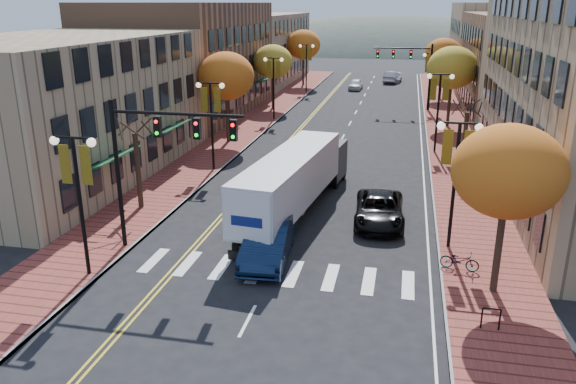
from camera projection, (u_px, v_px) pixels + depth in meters
The scene contains 32 objects.
ground at pixel (261, 294), 22.25m from camera, with size 200.00×200.00×0.00m, color black.
sidewalk_left at pixel (255, 122), 54.11m from camera, with size 4.00×85.00×0.15m, color brown.
sidewalk_right at pixel (448, 130), 50.59m from camera, with size 4.00×85.00×0.15m, color brown.
building_left_near at pixel (56, 109), 36.18m from camera, with size 12.00×22.00×9.00m, color #9E8966.
building_left_mid at pixel (187, 59), 57.18m from camera, with size 12.00×24.00×11.00m, color brown.
building_left_far at pixel (252, 48), 80.60m from camera, with size 12.00×26.00×9.50m, color #9E8966.
building_right_mid at pixel (545, 66), 55.97m from camera, with size 15.00×24.00×10.00m, color brown.
building_right_far at pixel (510, 45), 76.20m from camera, with size 15.00×20.00×11.00m, color #9E8966.
tree_left_a at pixel (138, 171), 30.70m from camera, with size 0.28×0.28×4.20m.
tree_left_b at pixel (226, 76), 44.51m from camera, with size 4.48×4.48×7.21m.
tree_left_c at pixel (273, 62), 59.47m from camera, with size 4.16×4.16×6.69m.
tree_left_d at pixel (303, 45), 75.98m from camera, with size 4.61×4.61×7.42m.
tree_right_a at pixel (508, 172), 20.72m from camera, with size 4.16×4.16×6.69m.
tree_right_b at pixel (464, 144), 36.45m from camera, with size 0.28×0.28×4.20m.
tree_right_c at pixel (452, 68), 50.26m from camera, with size 4.48×4.48×7.21m.
tree_right_d at pixel (443, 54), 65.15m from camera, with size 4.35×4.35×7.00m.
lamp_left_a at pixel (77, 180), 22.34m from camera, with size 1.96×0.36×6.05m.
lamp_left_b at pixel (211, 109), 37.17m from camera, with size 1.96×0.36×6.05m.
lamp_left_c at pixel (274, 76), 53.86m from camera, with size 1.96×0.36×6.05m.
lamp_left_d at pixel (306, 59), 70.54m from camera, with size 1.96×0.36×6.05m.
lamp_right_a at pixel (457, 161), 24.97m from camera, with size 1.96×0.36×6.05m.
lamp_right_b at pixel (439, 98), 41.65m from camera, with size 1.96×0.36×6.05m.
lamp_right_c at pixel (431, 70), 58.34m from camera, with size 1.96×0.36×6.05m.
traffic_mast_near at pixel (155, 149), 24.52m from camera, with size 6.10×0.35×7.00m.
traffic_mast_far at pixel (412, 64), 58.53m from camera, with size 6.10×0.34×7.00m.
semi_truck at pixel (297, 177), 30.16m from camera, with size 3.92×14.51×3.58m.
navy_sedan at pixel (268, 241), 25.03m from camera, with size 1.86×5.34×1.76m, color #0D1B35.
black_suv at pixel (379, 209), 29.24m from camera, with size 2.49×5.39×1.50m, color black.
car_far_white at pixel (356, 84), 74.52m from camera, with size 1.64×4.09×1.39m, color silver.
car_far_silver at pixel (395, 78), 81.43m from camera, with size 1.72×4.24×1.23m, color #ABADB3.
car_far_oncoming at pixel (391, 77), 81.03m from camera, with size 1.70×4.89×1.61m, color #A2A1A8.
bicycle at pixel (460, 260), 23.86m from camera, with size 0.56×1.62×0.85m, color gray.
Camera 1 is at (5.12, -19.13, 10.97)m, focal length 35.00 mm.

